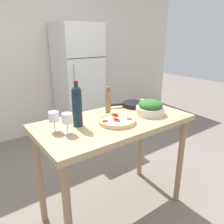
{
  "coord_description": "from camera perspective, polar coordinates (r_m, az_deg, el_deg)",
  "views": [
    {
      "loc": [
        -1.04,
        -1.38,
        1.61
      ],
      "look_at": [
        0.0,
        0.03,
        1.0
      ],
      "focal_mm": 35.0,
      "sensor_mm": 36.0,
      "label": 1
    }
  ],
  "objects": [
    {
      "name": "ground_plane",
      "position": [
        2.36,
        0.53,
        -23.93
      ],
      "size": [
        14.0,
        14.0,
        0.0
      ],
      "primitive_type": "plane",
      "color": "slate"
    },
    {
      "name": "wall_back",
      "position": [
        3.8,
        -20.97,
        13.17
      ],
      "size": [
        6.4,
        0.06,
        2.6
      ],
      "color": "silver",
      "rests_on": "ground_plane"
    },
    {
      "name": "refrigerator",
      "position": [
        3.75,
        -8.76,
        8.08
      ],
      "size": [
        0.68,
        0.67,
        1.82
      ],
      "color": "silver",
      "rests_on": "ground_plane"
    },
    {
      "name": "prep_counter",
      "position": [
        1.9,
        0.61,
        -5.53
      ],
      "size": [
        1.32,
        0.68,
        0.94
      ],
      "color": "tan",
      "rests_on": "ground_plane"
    },
    {
      "name": "wine_bottle",
      "position": [
        1.69,
        -9.11,
        1.74
      ],
      "size": [
        0.08,
        0.08,
        0.36
      ],
      "color": "#142833",
      "rests_on": "prep_counter"
    },
    {
      "name": "wine_glass_near",
      "position": [
        1.6,
        -11.67,
        -1.88
      ],
      "size": [
        0.08,
        0.08,
        0.15
      ],
      "color": "silver",
      "rests_on": "prep_counter"
    },
    {
      "name": "wine_glass_far",
      "position": [
        1.65,
        -14.96,
        -1.41
      ],
      "size": [
        0.08,
        0.08,
        0.15
      ],
      "color": "silver",
      "rests_on": "prep_counter"
    },
    {
      "name": "pepper_mill",
      "position": [
        1.96,
        -1.06,
        3.03
      ],
      "size": [
        0.05,
        0.05,
        0.26
      ],
      "color": "olive",
      "rests_on": "prep_counter"
    },
    {
      "name": "salad_bowl",
      "position": [
        2.0,
        9.98,
        1.13
      ],
      "size": [
        0.26,
        0.26,
        0.14
      ],
      "color": "silver",
      "rests_on": "prep_counter"
    },
    {
      "name": "homemade_pizza",
      "position": [
        1.78,
        1.33,
        -2.25
      ],
      "size": [
        0.31,
        0.31,
        0.04
      ],
      "color": "#DBC189",
      "rests_on": "prep_counter"
    },
    {
      "name": "cast_iron_skillet",
      "position": [
        2.21,
        5.66,
        2.03
      ],
      "size": [
        0.36,
        0.23,
        0.04
      ],
      "color": "black",
      "rests_on": "prep_counter"
    }
  ]
}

